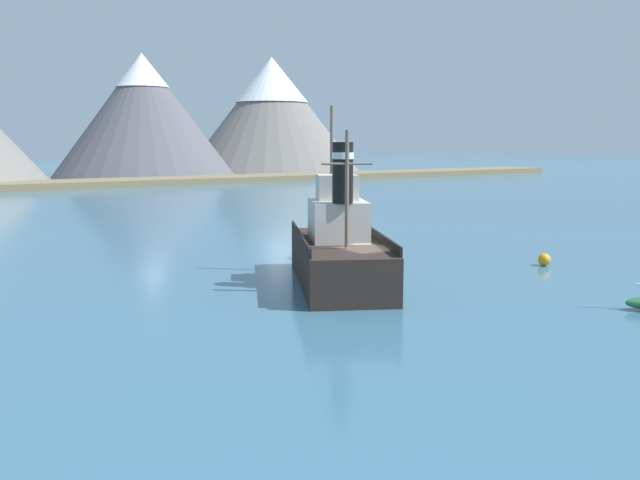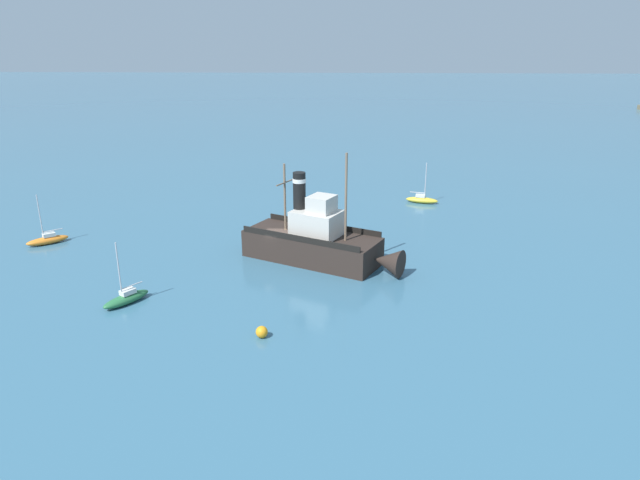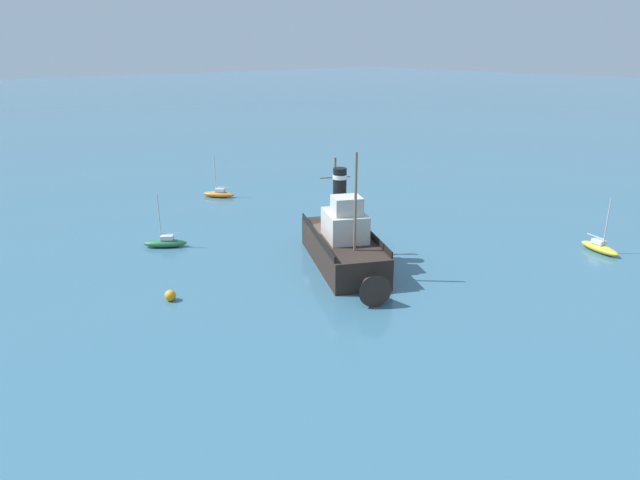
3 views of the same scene
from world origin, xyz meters
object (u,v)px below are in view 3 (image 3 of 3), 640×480
object	(u,v)px
old_tugboat	(345,246)
sailboat_yellow	(600,247)
mooring_buoy	(170,295)
sailboat_green	(165,242)
sailboat_orange	(219,194)

from	to	relation	value
old_tugboat	sailboat_yellow	world-z (taller)	old_tugboat
sailboat_yellow	mooring_buoy	world-z (taller)	sailboat_yellow
old_tugboat	sailboat_yellow	bearing A→B (deg)	149.50
sailboat_yellow	sailboat_green	distance (m)	38.28
sailboat_yellow	mooring_buoy	distance (m)	36.40
sailboat_orange	old_tugboat	bearing A→B (deg)	82.78
sailboat_green	mooring_buoy	size ratio (longest dim) A/B	6.12
sailboat_yellow	old_tugboat	bearing A→B (deg)	-30.50
sailboat_orange	sailboat_yellow	bearing A→B (deg)	113.34
mooring_buoy	sailboat_orange	bearing A→B (deg)	-126.58
sailboat_green	sailboat_yellow	bearing A→B (deg)	138.68
sailboat_yellow	sailboat_orange	bearing A→B (deg)	-66.66
old_tugboat	sailboat_green	distance (m)	16.63
sailboat_orange	sailboat_green	distance (m)	17.58
old_tugboat	sailboat_yellow	xyz separation A→B (m)	(-19.54, 11.51, -1.40)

